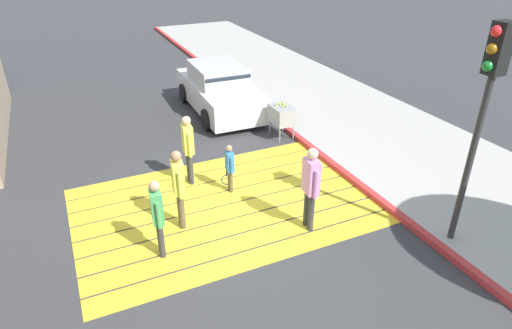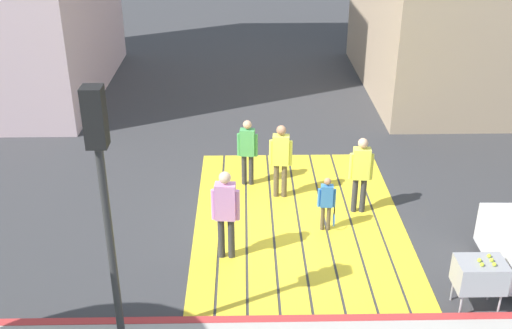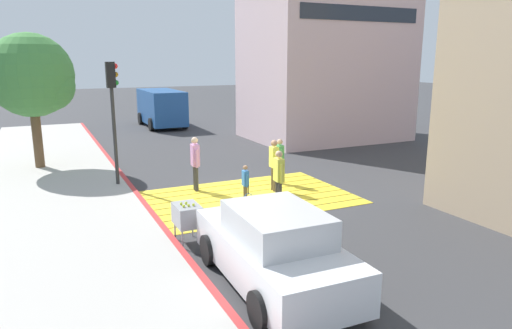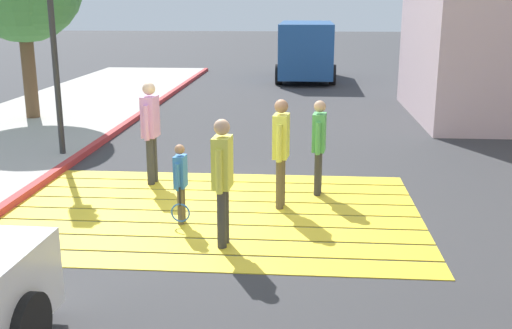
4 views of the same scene
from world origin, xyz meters
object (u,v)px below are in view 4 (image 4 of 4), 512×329
van_down_street (306,49)px  traffic_light_corner (52,9)px  pedestrian_adult_lead (281,146)px  pedestrian_adult_side (222,174)px  pedestrian_adult_trailing (150,126)px  pedestrian_child_with_racket (181,180)px  pedestrian_teen_behind (319,141)px

van_down_street → traffic_light_corner: bearing=-110.0°
traffic_light_corner → pedestrian_adult_lead: bearing=-30.7°
traffic_light_corner → pedestrian_adult_side: 6.23m
pedestrian_adult_trailing → pedestrian_child_with_racket: 2.25m
pedestrian_teen_behind → van_down_street: bearing=90.8°
pedestrian_child_with_racket → pedestrian_adult_lead: bearing=31.2°
van_down_street → pedestrian_adult_side: van_down_street is taller
van_down_street → pedestrian_adult_trailing: bearing=-100.1°
pedestrian_adult_side → pedestrian_child_with_racket: bearing=132.7°
traffic_light_corner → pedestrian_adult_lead: traffic_light_corner is taller
pedestrian_adult_side → pedestrian_teen_behind: 2.71m
pedestrian_adult_lead → pedestrian_teen_behind: size_ratio=1.08×
pedestrian_teen_behind → pedestrian_child_with_racket: (-2.03, -1.59, -0.27)m
van_down_street → pedestrian_child_with_racket: 17.50m
pedestrian_adult_lead → pedestrian_adult_trailing: bearing=153.9°
traffic_light_corner → pedestrian_teen_behind: size_ratio=2.63×
traffic_light_corner → pedestrian_adult_trailing: traffic_light_corner is taller
traffic_light_corner → pedestrian_child_with_racket: bearing=-48.4°
pedestrian_adult_lead → pedestrian_adult_side: bearing=-113.0°
traffic_light_corner → pedestrian_teen_behind: traffic_light_corner is taller
van_down_street → pedestrian_adult_side: bearing=-93.5°
pedestrian_adult_lead → pedestrian_child_with_racket: size_ratio=1.45×
pedestrian_adult_lead → pedestrian_child_with_racket: 1.70m
traffic_light_corner → pedestrian_teen_behind: (5.23, -2.02, -2.10)m
traffic_light_corner → pedestrian_adult_side: size_ratio=2.45×
pedestrian_adult_lead → pedestrian_adult_trailing: size_ratio=0.95×
van_down_street → pedestrian_adult_trailing: size_ratio=2.85×
pedestrian_adult_side → pedestrian_teen_behind: size_ratio=1.07×
traffic_light_corner → pedestrian_child_with_racket: (3.20, -3.61, -2.37)m
van_down_street → pedestrian_adult_lead: (-0.40, -16.54, -0.27)m
pedestrian_child_with_racket → pedestrian_adult_trailing: bearing=114.7°
van_down_street → pedestrian_teen_behind: 15.82m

